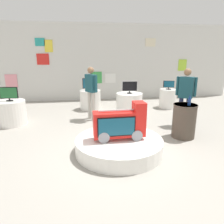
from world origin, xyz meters
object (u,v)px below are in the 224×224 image
novelty_firetruck_tv (120,125)px  bottle_on_side_table (189,101)px  display_pedestal_center_rear (90,100)px  shopper_browsing_near_truck (91,89)px  side_table_round (184,121)px  tv_on_center_rear (90,84)px  main_display_pedestal (119,145)px  display_pedestal_left_rear (168,98)px  display_pedestal_far_right (11,113)px  tv_on_far_right (9,93)px  tv_on_left_rear (169,85)px  shopper_browsing_rear (186,93)px  tv_on_right_rear (130,87)px  display_pedestal_right_rear (129,103)px

novelty_firetruck_tv → bottle_on_side_table: size_ratio=4.50×
display_pedestal_center_rear → shopper_browsing_near_truck: shopper_browsing_near_truck is taller
side_table_round → tv_on_center_rear: bearing=125.2°
novelty_firetruck_tv → main_display_pedestal: bearing=163.0°
display_pedestal_left_rear → display_pedestal_center_rear: same height
display_pedestal_far_right → side_table_round: 4.85m
tv_on_far_right → side_table_round: tv_on_far_right is taller
main_display_pedestal → tv_on_left_rear: tv_on_left_rear is taller
tv_on_far_right → shopper_browsing_rear: size_ratio=0.31×
tv_on_left_rear → display_pedestal_center_rear: (-2.96, 0.21, -0.53)m
main_display_pedestal → shopper_browsing_rear: bearing=33.2°
tv_on_center_rear → bottle_on_side_table: size_ratio=2.27×
novelty_firetruck_tv → tv_on_right_rear: bearing=73.3°
shopper_browsing_rear → display_pedestal_right_rear: bearing=131.3°
novelty_firetruck_tv → tv_on_left_rear: 4.29m
display_pedestal_center_rear → bottle_on_side_table: size_ratio=3.20×
display_pedestal_right_rear → tv_on_center_rear: bearing=148.8°
main_display_pedestal → display_pedestal_far_right: display_pedestal_far_right is taller
bottle_on_side_table → shopper_browsing_rear: shopper_browsing_rear is taller
novelty_firetruck_tv → tv_on_right_rear: size_ratio=2.00×
tv_on_left_rear → display_pedestal_right_rear: bearing=-160.6°
tv_on_right_rear → side_table_round: (0.86, -2.29, -0.52)m
tv_on_far_right → bottle_on_side_table: 4.92m
tv_on_far_right → tv_on_center_rear: bearing=30.9°
side_table_round → display_pedestal_far_right: bearing=160.0°
tv_on_left_rear → shopper_browsing_near_truck: shopper_browsing_near_truck is taller
tv_on_right_rear → bottle_on_side_table: tv_on_right_rear is taller
bottle_on_side_table → tv_on_far_right: bearing=159.2°
display_pedestal_far_right → side_table_round: side_table_round is taller
novelty_firetruck_tv → shopper_browsing_rear: 2.60m
tv_on_center_rear → display_pedestal_right_rear: (1.31, -0.79, -0.59)m
novelty_firetruck_tv → tv_on_far_right: tv_on_far_right is taller
novelty_firetruck_tv → display_pedestal_far_right: bearing=141.5°
shopper_browsing_near_truck → shopper_browsing_rear: bearing=-20.8°
bottle_on_side_table → shopper_browsing_near_truck: bearing=139.3°
display_pedestal_center_rear → display_pedestal_far_right: 2.78m
novelty_firetruck_tv → shopper_browsing_near_truck: shopper_browsing_near_truck is taller
tv_on_far_right → shopper_browsing_near_truck: 2.37m
display_pedestal_left_rear → tv_on_far_right: tv_on_far_right is taller
tv_on_right_rear → shopper_browsing_rear: size_ratio=0.33×
display_pedestal_center_rear → display_pedestal_far_right: bearing=-149.1°
shopper_browsing_rear → tv_on_center_rear: bearing=139.0°
novelty_firetruck_tv → display_pedestal_left_rear: (2.52, 3.47, -0.26)m
display_pedestal_left_rear → side_table_round: side_table_round is taller
bottle_on_side_table → shopper_browsing_near_truck: 2.94m
novelty_firetruck_tv → shopper_browsing_rear: bearing=33.6°
display_pedestal_center_rear → side_table_round: (2.17, -3.09, 0.07)m
display_pedestal_center_rear → display_pedestal_right_rear: same height
tv_on_far_right → shopper_browsing_rear: (4.97, -0.82, 0.03)m
side_table_round → bottle_on_side_table: size_ratio=3.54×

